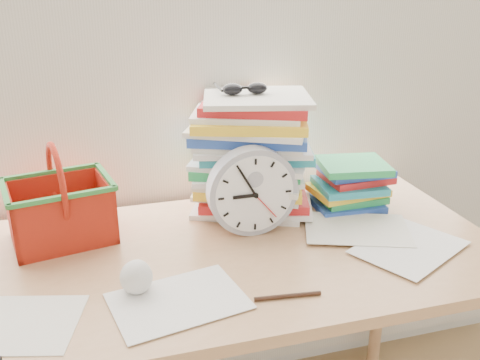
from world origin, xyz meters
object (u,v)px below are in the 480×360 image
object	(u,v)px
desk	(228,277)
paper_stack	(253,154)
clock	(252,191)
book_stack	(352,184)
basket	(58,194)

from	to	relation	value
desk	paper_stack	bearing A→B (deg)	59.13
desk	clock	bearing A→B (deg)	43.11
desk	book_stack	world-z (taller)	book_stack
clock	book_stack	distance (m)	0.35
paper_stack	book_stack	world-z (taller)	paper_stack
paper_stack	basket	world-z (taller)	paper_stack
clock	basket	distance (m)	0.50
clock	basket	xyz separation A→B (m)	(-0.49, 0.10, 0.01)
desk	clock	distance (m)	0.23
paper_stack	basket	distance (m)	0.54
desk	book_stack	size ratio (longest dim) A/B	5.81
clock	basket	size ratio (longest dim) A/B	0.93
desk	paper_stack	distance (m)	0.36
paper_stack	clock	world-z (taller)	paper_stack
clock	basket	world-z (taller)	basket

